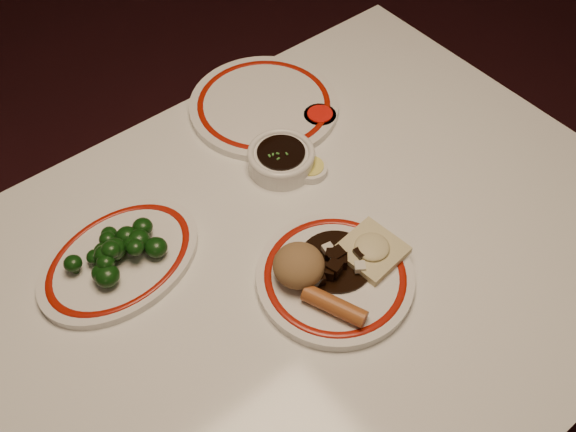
# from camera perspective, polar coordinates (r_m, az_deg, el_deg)

# --- Properties ---
(ground) EXTENTS (7.00, 7.00, 0.00)m
(ground) POSITION_cam_1_polar(r_m,az_deg,el_deg) (1.73, 0.92, -18.02)
(ground) COLOR black
(ground) RESTS_ON ground
(dining_table) EXTENTS (1.20, 0.90, 0.75)m
(dining_table) POSITION_cam_1_polar(r_m,az_deg,el_deg) (1.14, 1.34, -6.34)
(dining_table) COLOR white
(dining_table) RESTS_ON ground
(main_plate) EXTENTS (0.30, 0.30, 0.02)m
(main_plate) POSITION_cam_1_polar(r_m,az_deg,el_deg) (1.03, 4.20, -5.45)
(main_plate) COLOR white
(main_plate) RESTS_ON dining_table
(rice_mound) EXTENTS (0.08, 0.08, 0.06)m
(rice_mound) POSITION_cam_1_polar(r_m,az_deg,el_deg) (1.00, 0.96, -4.42)
(rice_mound) COLOR olive
(rice_mound) RESTS_ON main_plate
(spring_roll) EXTENTS (0.06, 0.10, 0.03)m
(spring_roll) POSITION_cam_1_polar(r_m,az_deg,el_deg) (0.98, 4.14, -7.95)
(spring_roll) COLOR #A65A28
(spring_roll) RESTS_ON main_plate
(fried_wonton) EXTENTS (0.10, 0.10, 0.03)m
(fried_wonton) POSITION_cam_1_polar(r_m,az_deg,el_deg) (1.05, 7.45, -2.98)
(fried_wonton) COLOR beige
(fried_wonton) RESTS_ON main_plate
(stirfry_heap) EXTENTS (0.12, 0.12, 0.03)m
(stirfry_heap) POSITION_cam_1_polar(r_m,az_deg,el_deg) (1.03, 4.29, -4.04)
(stirfry_heap) COLOR black
(stirfry_heap) RESTS_ON main_plate
(broccoli_plate) EXTENTS (0.31, 0.28, 0.02)m
(broccoli_plate) POSITION_cam_1_polar(r_m,az_deg,el_deg) (1.08, -14.71, -3.76)
(broccoli_plate) COLOR white
(broccoli_plate) RESTS_ON dining_table
(broccoli_pile) EXTENTS (0.15, 0.11, 0.05)m
(broccoli_pile) POSITION_cam_1_polar(r_m,az_deg,el_deg) (1.06, -14.95, -3.03)
(broccoli_pile) COLOR #23471C
(broccoli_pile) RESTS_ON broccoli_plate
(soy_bowl) EXTENTS (0.12, 0.12, 0.04)m
(soy_bowl) POSITION_cam_1_polar(r_m,az_deg,el_deg) (1.18, -0.61, 5.01)
(soy_bowl) COLOR white
(soy_bowl) RESTS_ON dining_table
(sweet_sour_dish) EXTENTS (0.06, 0.06, 0.02)m
(sweet_sour_dish) POSITION_cam_1_polar(r_m,az_deg,el_deg) (1.28, 2.85, 8.78)
(sweet_sour_dish) COLOR white
(sweet_sour_dish) RESTS_ON dining_table
(mustard_dish) EXTENTS (0.06, 0.06, 0.02)m
(mustard_dish) POSITION_cam_1_polar(r_m,az_deg,el_deg) (1.18, 1.97, 4.21)
(mustard_dish) COLOR white
(mustard_dish) RESTS_ON dining_table
(far_plate) EXTENTS (0.39, 0.39, 0.02)m
(far_plate) POSITION_cam_1_polar(r_m,az_deg,el_deg) (1.30, -2.16, 9.81)
(far_plate) COLOR white
(far_plate) RESTS_ON dining_table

